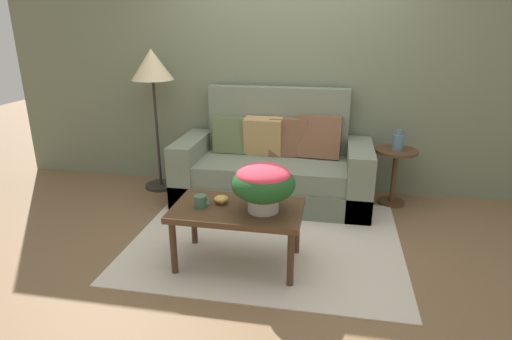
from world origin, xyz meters
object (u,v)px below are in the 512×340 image
at_px(side_table, 395,167).
at_px(coffee_mug, 201,201).
at_px(potted_plant, 263,183).
at_px(snack_bowl, 221,199).
at_px(coffee_table, 238,214).
at_px(floor_lamp, 152,73).
at_px(couch, 274,168).
at_px(table_vase, 398,142).

bearing_deg(side_table, coffee_mug, -136.94).
distance_m(potted_plant, coffee_mug, 0.50).
bearing_deg(snack_bowl, coffee_mug, -143.15).
xyz_separation_m(coffee_table, potted_plant, (0.20, -0.02, 0.28)).
height_order(coffee_table, side_table, side_table).
relative_size(side_table, floor_lamp, 0.38).
height_order(side_table, potted_plant, potted_plant).
height_order(coffee_table, snack_bowl, snack_bowl).
bearing_deg(couch, floor_lamp, 175.24).
xyz_separation_m(side_table, potted_plant, (-1.10, -1.45, 0.29)).
bearing_deg(coffee_table, coffee_mug, -170.75).
bearing_deg(snack_bowl, table_vase, 43.33).
bearing_deg(coffee_table, side_table, 47.56).
relative_size(floor_lamp, coffee_mug, 11.18).
bearing_deg(coffee_table, floor_lamp, 130.76).
xyz_separation_m(potted_plant, table_vase, (1.11, 1.44, -0.03)).
bearing_deg(potted_plant, side_table, 52.72).
xyz_separation_m(floor_lamp, snack_bowl, (1.10, -1.38, -0.77)).
bearing_deg(coffee_mug, couch, 75.60).
bearing_deg(couch, potted_plant, -85.01).
height_order(couch, side_table, couch).
bearing_deg(side_table, couch, -175.16).
distance_m(couch, floor_lamp, 1.62).
distance_m(floor_lamp, potted_plant, 2.13).
height_order(coffee_table, potted_plant, potted_plant).
bearing_deg(potted_plant, floor_lamp, 134.55).
relative_size(coffee_table, floor_lamp, 0.64).
bearing_deg(coffee_table, table_vase, 47.33).
height_order(coffee_mug, table_vase, table_vase).
distance_m(coffee_table, side_table, 1.93).
xyz_separation_m(floor_lamp, potted_plant, (1.43, -1.46, -0.59)).
bearing_deg(table_vase, couch, -175.56).
bearing_deg(floor_lamp, potted_plant, -45.45).
bearing_deg(floor_lamp, table_vase, -0.33).
relative_size(couch, coffee_table, 2.03).
distance_m(couch, snack_bowl, 1.30).
bearing_deg(table_vase, floor_lamp, 179.67).
bearing_deg(coffee_table, potted_plant, -7.05).
distance_m(coffee_table, coffee_mug, 0.29).
relative_size(floor_lamp, potted_plant, 3.31).
bearing_deg(potted_plant, couch, 94.99).
height_order(coffee_mug, snack_bowl, coffee_mug).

